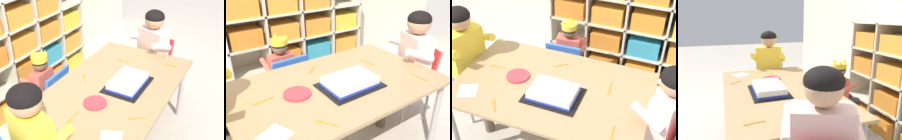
{
  "view_description": "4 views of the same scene",
  "coord_description": "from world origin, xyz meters",
  "views": [
    {
      "loc": [
        -1.71,
        -0.91,
        1.89
      ],
      "look_at": [
        -0.02,
        0.02,
        0.77
      ],
      "focal_mm": 45.67,
      "sensor_mm": 36.0,
      "label": 1
    },
    {
      "loc": [
        -0.83,
        -1.19,
        1.42
      ],
      "look_at": [
        0.05,
        0.05,
        0.69
      ],
      "focal_mm": 38.47,
      "sensor_mm": 36.0,
      "label": 2
    },
    {
      "loc": [
        0.75,
        -1.65,
        2.16
      ],
      "look_at": [
        0.08,
        0.03,
        0.78
      ],
      "focal_mm": 51.41,
      "sensor_mm": 36.0,
      "label": 3
    },
    {
      "loc": [
        1.63,
        -0.43,
        1.23
      ],
      "look_at": [
        0.05,
        0.09,
        0.8
      ],
      "focal_mm": 32.98,
      "sensor_mm": 36.0,
      "label": 4
    }
  ],
  "objects": [
    {
      "name": "adult_helper_seated",
      "position": [
        -0.78,
        0.09,
        0.66
      ],
      "size": [
        0.48,
        0.46,
        1.06
      ],
      "rotation": [
        0.0,
        0.0,
        1.23
      ],
      "color": "yellow",
      "rests_on": "ground"
    },
    {
      "name": "fork_near_child_seat",
      "position": [
        -0.03,
        0.27,
        0.63
      ],
      "size": [
        0.1,
        0.09,
        0.0
      ],
      "rotation": [
        0.0,
        0.0,
        3.88
      ],
      "color": "orange",
      "rests_on": "activity_table"
    },
    {
      "name": "classroom_chair_guest_side",
      "position": [
        0.88,
        -0.02,
        0.42
      ],
      "size": [
        0.41,
        0.41,
        0.7
      ],
      "rotation": [
        0.0,
        0.0,
        -1.95
      ],
      "color": "red",
      "rests_on": "ground"
    },
    {
      "name": "storage_cubby_shelf",
      "position": [
        0.31,
        1.21,
        0.55
      ],
      "size": [
        1.58,
        0.34,
        1.18
      ],
      "color": "beige",
      "rests_on": "ground"
    },
    {
      "name": "guest_at_table_side",
      "position": [
        0.78,
        0.02,
        0.62
      ],
      "size": [
        0.49,
        0.47,
        1.01
      ],
      "rotation": [
        0.0,
        0.0,
        -1.95
      ],
      "color": "beige",
      "rests_on": "ground"
    },
    {
      "name": "child_with_crown",
      "position": [
        -0.12,
        0.72,
        0.5
      ],
      "size": [
        0.3,
        0.31,
        0.82
      ],
      "rotation": [
        0.0,
        0.0,
        3.19
      ],
      "color": "#D15647",
      "rests_on": "ground"
    },
    {
      "name": "paper_plate_stack",
      "position": [
        -0.29,
        0.01,
        0.63
      ],
      "size": [
        0.18,
        0.18,
        0.01
      ],
      "primitive_type": "cylinder",
      "color": "#DB333D",
      "rests_on": "activity_table"
    },
    {
      "name": "fork_beside_plate_stack",
      "position": [
        0.53,
        -0.29,
        0.63
      ],
      "size": [
        0.02,
        0.13,
        0.0
      ],
      "rotation": [
        0.0,
        0.0,
        1.63
      ],
      "color": "orange",
      "rests_on": "activity_table"
    },
    {
      "name": "paper_napkin_square",
      "position": [
        -0.55,
        -0.27,
        0.63
      ],
      "size": [
        0.18,
        0.18,
        0.0
      ],
      "primitive_type": "cube",
      "rotation": [
        0.0,
        0.0,
        0.42
      ],
      "color": "white",
      "rests_on": "activity_table"
    },
    {
      "name": "activity_table",
      "position": [
        0.0,
        0.0,
        0.57
      ],
      "size": [
        1.45,
        0.9,
        0.62
      ],
      "color": "#A37F56",
      "rests_on": "ground"
    },
    {
      "name": "classroom_chair_blue",
      "position": [
        -0.12,
        0.6,
        0.38
      ],
      "size": [
        0.36,
        0.36,
        0.66
      ],
      "rotation": [
        0.0,
        0.0,
        3.19
      ],
      "color": "blue",
      "rests_on": "ground"
    },
    {
      "name": "fork_by_napkin",
      "position": [
        -0.3,
        -0.33,
        0.63
      ],
      "size": [
        0.08,
        0.11,
        0.0
      ],
      "rotation": [
        0.0,
        0.0,
        5.3
      ],
      "color": "orange",
      "rests_on": "activity_table"
    },
    {
      "name": "birthday_cake_on_tray",
      "position": [
        0.05,
        -0.09,
        0.65
      ],
      "size": [
        0.4,
        0.3,
        0.07
      ],
      "color": "black",
      "rests_on": "activity_table"
    },
    {
      "name": "fork_at_table_front_edge",
      "position": [
        0.4,
        0.13,
        0.63
      ],
      "size": [
        0.02,
        0.14,
        0.0
      ],
      "rotation": [
        0.0,
        0.0,
        1.63
      ],
      "color": "orange",
      "rests_on": "activity_table"
    },
    {
      "name": "fork_scattered_mid_table",
      "position": [
        -0.5,
        0.06,
        0.63
      ],
      "size": [
        0.14,
        0.03,
        0.0
      ],
      "rotation": [
        0.0,
        0.0,
        0.08
      ],
      "color": "orange",
      "rests_on": "activity_table"
    }
  ]
}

